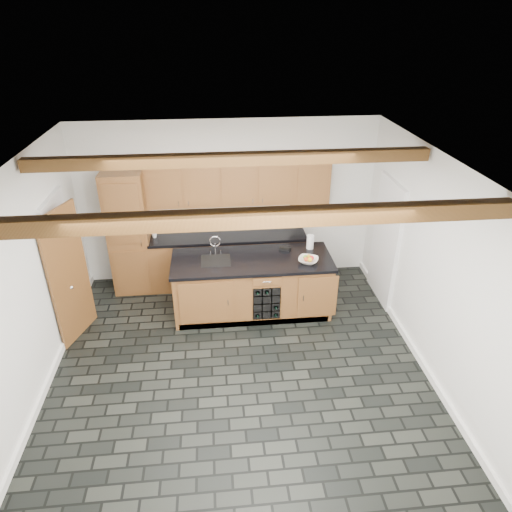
{
  "coord_description": "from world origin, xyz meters",
  "views": [
    {
      "loc": [
        -0.25,
        -4.8,
        4.27
      ],
      "look_at": [
        0.31,
        0.8,
        1.25
      ],
      "focal_mm": 32.0,
      "sensor_mm": 36.0,
      "label": 1
    }
  ],
  "objects": [
    {
      "name": "faucet",
      "position": [
        -0.25,
        1.33,
        0.96
      ],
      "size": [
        0.45,
        0.4,
        0.34
      ],
      "color": "black",
      "rests_on": "island"
    },
    {
      "name": "kitchen_scale",
      "position": [
        0.85,
        1.56,
        0.95
      ],
      "size": [
        0.19,
        0.16,
        0.05
      ],
      "rotation": [
        0.0,
        0.0,
        -0.43
      ],
      "color": "black",
      "rests_on": "island"
    },
    {
      "name": "mug",
      "position": [
        -1.25,
        2.21,
        0.97
      ],
      "size": [
        0.12,
        0.12,
        0.09
      ],
      "primitive_type": "imported",
      "rotation": [
        0.0,
        0.0,
        0.32
      ],
      "color": "white",
      "rests_on": "back_cabinetry"
    },
    {
      "name": "fruit_cluster",
      "position": [
        1.14,
        1.11,
        1.0
      ],
      "size": [
        0.16,
        0.17,
        0.07
      ],
      "color": "red",
      "rests_on": "fruit_bowl"
    },
    {
      "name": "paper_towel",
      "position": [
        1.26,
        1.57,
        1.04
      ],
      "size": [
        0.11,
        0.11,
        0.23
      ],
      "primitive_type": "cylinder",
      "color": "white",
      "rests_on": "island"
    },
    {
      "name": "back_cabinetry",
      "position": [
        -0.38,
        2.24,
        0.98
      ],
      "size": [
        3.65,
        0.62,
        2.2
      ],
      "color": "brown",
      "rests_on": "ground"
    },
    {
      "name": "island",
      "position": [
        0.31,
        1.28,
        0.46
      ],
      "size": [
        2.48,
        0.96,
        0.93
      ],
      "color": "brown",
      "rests_on": "ground"
    },
    {
      "name": "fruit_bowl",
      "position": [
        1.14,
        1.11,
        0.97
      ],
      "size": [
        0.38,
        0.38,
        0.07
      ],
      "primitive_type": "imported",
      "rotation": [
        0.0,
        0.0,
        -0.39
      ],
      "color": "beige",
      "rests_on": "island"
    },
    {
      "name": "ground",
      "position": [
        0.0,
        0.0,
        0.0
      ],
      "size": [
        5.0,
        5.0,
        0.0
      ],
      "primitive_type": "plane",
      "color": "black",
      "rests_on": "ground"
    },
    {
      "name": "room_shell",
      "position": [
        -0.09,
        0.53,
        1.53
      ],
      "size": [
        5.01,
        5.0,
        5.0
      ],
      "color": "white",
      "rests_on": "ground"
    }
  ]
}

